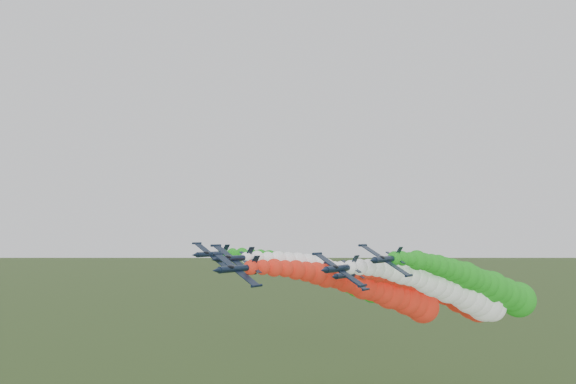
# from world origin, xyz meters

# --- Properties ---
(jet_lead) EXTENTS (15.20, 70.20, 18.22)m
(jet_lead) POSITION_xyz_m (8.80, 41.22, 32.16)
(jet_lead) COLOR black
(jet_lead) RESTS_ON ground
(jet_inner_left) EXTENTS (14.69, 69.70, 17.72)m
(jet_inner_left) POSITION_xyz_m (2.30, 47.22, 33.54)
(jet_inner_left) COLOR black
(jet_inner_left) RESTS_ON ground
(jet_inner_right) EXTENTS (14.80, 69.80, 17.82)m
(jet_inner_right) POSITION_xyz_m (22.49, 50.54, 32.04)
(jet_inner_right) COLOR black
(jet_inner_right) RESTS_ON ground
(jet_outer_left) EXTENTS (15.04, 70.05, 18.07)m
(jet_outer_left) POSITION_xyz_m (-12.79, 59.53, 33.33)
(jet_outer_left) COLOR black
(jet_outer_left) RESTS_ON ground
(jet_outer_right) EXTENTS (15.55, 70.56, 18.58)m
(jet_outer_right) POSITION_xyz_m (27.16, 57.99, 33.14)
(jet_outer_right) COLOR black
(jet_outer_right) RESTS_ON ground
(jet_trail) EXTENTS (15.38, 70.39, 18.41)m
(jet_trail) POSITION_xyz_m (15.23, 67.62, 29.44)
(jet_trail) COLOR black
(jet_trail) RESTS_ON ground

